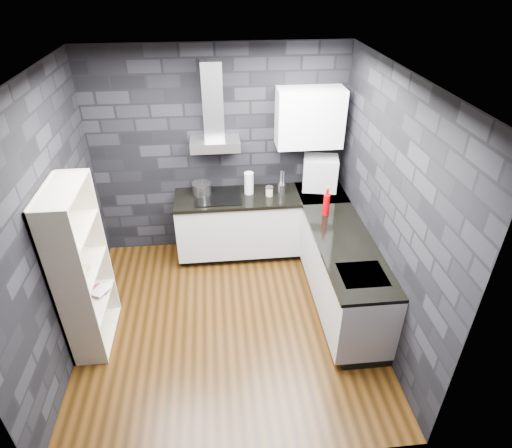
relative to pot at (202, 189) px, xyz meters
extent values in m
plane|color=#3A210A|center=(0.25, -1.38, -0.98)|extent=(3.20, 3.20, 0.00)
plane|color=silver|center=(0.25, -1.38, 1.72)|extent=(3.20, 3.20, 0.00)
cube|color=black|center=(0.25, 0.24, 0.37)|extent=(3.20, 0.05, 2.70)
cube|color=black|center=(0.25, -3.01, 0.37)|extent=(3.20, 0.05, 2.70)
cube|color=black|center=(-1.38, -1.38, 0.37)|extent=(0.05, 3.20, 2.70)
cube|color=black|center=(1.87, -1.38, 0.37)|extent=(0.05, 3.20, 2.70)
cube|color=black|center=(0.75, -0.04, -0.93)|extent=(2.18, 0.50, 0.10)
cube|color=black|center=(1.59, -1.28, -0.93)|extent=(0.50, 1.78, 0.10)
cube|color=silver|center=(0.75, -0.08, -0.50)|extent=(2.20, 0.60, 0.76)
cube|color=silver|center=(1.55, -1.28, -0.50)|extent=(0.60, 1.80, 0.76)
cube|color=black|center=(0.75, -0.09, -0.10)|extent=(2.20, 0.62, 0.04)
cube|color=black|center=(1.54, -1.28, -0.10)|extent=(0.62, 1.80, 0.04)
cube|color=black|center=(1.55, -0.08, -0.10)|extent=(0.62, 0.62, 0.04)
cube|color=#BCBCC2|center=(0.20, 0.05, 0.58)|extent=(0.60, 0.34, 0.12)
cube|color=#BCBCC2|center=(0.20, 0.12, 1.09)|extent=(0.24, 0.20, 0.90)
cube|color=white|center=(1.35, 0.04, 0.87)|extent=(0.80, 0.35, 0.70)
cube|color=black|center=(0.20, -0.08, -0.08)|extent=(0.58, 0.50, 0.01)
cube|color=#BCBCC2|center=(1.55, -1.78, -0.09)|extent=(0.44, 0.40, 0.01)
cylinder|color=silver|center=(0.00, 0.00, 0.00)|extent=(0.30, 0.30, 0.14)
cylinder|color=silver|center=(0.60, -0.02, 0.06)|extent=(0.15, 0.15, 0.29)
cylinder|color=#C6BA87|center=(0.85, -0.11, -0.03)|extent=(0.10, 0.10, 0.11)
cylinder|color=silver|center=(1.02, -0.08, -0.02)|extent=(0.11, 0.11, 0.13)
cube|color=#B6B9BD|center=(1.53, 0.01, 0.14)|extent=(0.49, 0.42, 0.43)
cylinder|color=#A50003|center=(1.46, -0.65, 0.05)|extent=(0.09, 0.09, 0.26)
cube|color=beige|center=(-1.17, -1.44, -0.08)|extent=(0.42, 0.83, 1.80)
imported|color=silver|center=(-1.17, -1.52, -0.04)|extent=(0.27, 0.27, 0.06)
imported|color=maroon|center=(-1.19, -1.28, -0.41)|extent=(0.14, 0.07, 0.20)
imported|color=#B2B2B2|center=(-1.16, -1.24, -0.39)|extent=(0.14, 0.09, 0.20)
camera|label=1|loc=(0.19, -4.89, 2.54)|focal=30.00mm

